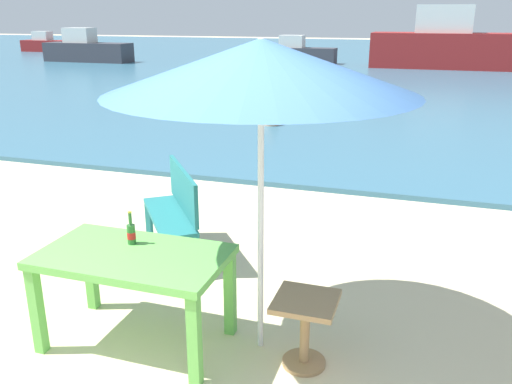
# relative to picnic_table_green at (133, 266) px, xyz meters

# --- Properties ---
(sea_water) EXTENTS (120.00, 50.00, 0.08)m
(sea_water) POSITION_rel_picnic_table_green_xyz_m (0.56, 29.11, -0.61)
(sea_water) COLOR #386B84
(sea_water) RESTS_ON ground_plane
(picnic_table_green) EXTENTS (1.40, 0.80, 0.76)m
(picnic_table_green) POSITION_rel_picnic_table_green_xyz_m (0.00, 0.00, 0.00)
(picnic_table_green) COLOR #60B24C
(picnic_table_green) RESTS_ON ground_plane
(beer_bottle_amber) EXTENTS (0.07, 0.07, 0.26)m
(beer_bottle_amber) POSITION_rel_picnic_table_green_xyz_m (-0.09, 0.15, 0.20)
(beer_bottle_amber) COLOR #2D662D
(beer_bottle_amber) RESTS_ON picnic_table_green
(patio_umbrella) EXTENTS (2.10, 2.10, 2.30)m
(patio_umbrella) POSITION_rel_picnic_table_green_xyz_m (0.92, 0.25, 1.47)
(patio_umbrella) COLOR silver
(patio_umbrella) RESTS_ON ground_plane
(side_table_wood) EXTENTS (0.44, 0.44, 0.54)m
(side_table_wood) POSITION_rel_picnic_table_green_xyz_m (1.30, 0.12, -0.30)
(side_table_wood) COLOR #9E7A51
(side_table_wood) RESTS_ON ground_plane
(bench_teal_center) EXTENTS (1.01, 1.17, 0.95)m
(bench_teal_center) POSITION_rel_picnic_table_green_xyz_m (-0.41, 1.54, -0.11)
(bench_teal_center) COLOR #237275
(bench_teal_center) RESTS_ON ground_plane
(swimmer_person) EXTENTS (0.34, 0.34, 0.41)m
(swimmer_person) POSITION_rel_picnic_table_green_xyz_m (-1.36, 8.27, -0.41)
(swimmer_person) COLOR tan
(swimmer_person) RESTS_ON sea_water
(boat_barge) EXTENTS (7.75, 2.11, 2.82)m
(boat_barge) POSITION_rel_picnic_table_green_xyz_m (2.88, 23.89, 0.44)
(boat_barge) COLOR maroon
(boat_barge) RESTS_ON sea_water
(boat_fishing_trawler) EXTENTS (3.67, 1.00, 1.33)m
(boat_fishing_trawler) POSITION_rel_picnic_table_green_xyz_m (-23.06, 28.06, -0.09)
(boat_fishing_trawler) COLOR maroon
(boat_fishing_trawler) RESTS_ON sea_water
(boat_cargo_ship) EXTENTS (3.83, 1.04, 1.39)m
(boat_cargo_ship) POSITION_rel_picnic_table_green_xyz_m (-4.68, 24.31, -0.07)
(boat_cargo_ship) COLOR #38383F
(boat_cargo_ship) RESTS_ON sea_water
(boat_ferry) EXTENTS (4.77, 1.30, 1.74)m
(boat_ferry) POSITION_rel_picnic_table_green_xyz_m (-15.57, 21.86, 0.05)
(boat_ferry) COLOR #38383F
(boat_ferry) RESTS_ON sea_water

